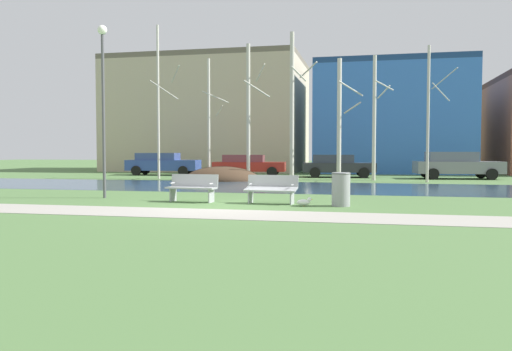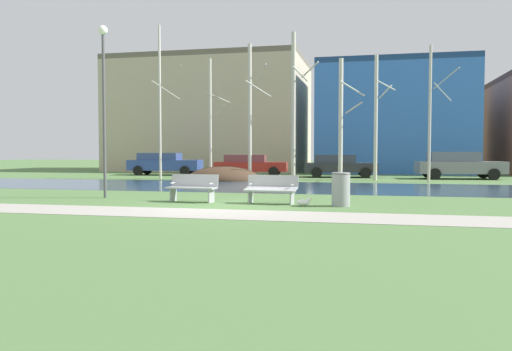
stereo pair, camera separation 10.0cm
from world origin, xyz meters
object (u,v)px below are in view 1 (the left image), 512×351
Objects in this scene: bench_right at (271,188)px; parked_wagon_fourth_grey at (456,165)px; parked_hatch_third_dark at (337,165)px; trash_bin at (341,189)px; parked_sedan_second_red at (248,165)px; streetlamp at (103,85)px; seagull at (304,202)px; parked_van_nearest_blue at (162,163)px; bench_left at (192,187)px.

bench_right is 17.65m from parked_wagon_fourth_grey.
parked_hatch_third_dark is 6.82m from parked_wagon_fourth_grey.
trash_bin is at bearing -109.78° from parked_wagon_fourth_grey.
parked_sedan_second_red is 12.44m from parked_wagon_fourth_grey.
streetlamp is (-5.94, 0.64, 3.39)m from bench_right.
streetlamp is at bearing 173.58° from trash_bin.
parked_hatch_third_dark is at bearing -0.77° from parked_sedan_second_red.
parked_wagon_fourth_grey is (5.77, 16.05, 0.31)m from trash_bin.
seagull is 16.86m from parked_hatch_third_dark.
seagull is (-1.03, -0.33, -0.38)m from trash_bin.
parked_van_nearest_blue is 18.41m from parked_wagon_fourth_grey.
parked_van_nearest_blue is at bearing 122.32° from bench_right.
bench_right is 1.67× the size of trash_bin.
bench_left is at bearing -83.02° from parked_sedan_second_red.
streetlamp is at bearing -95.08° from parked_sedan_second_red.
trash_bin is 0.22× the size of parked_hatch_third_dark.
parked_van_nearest_blue is 1.04× the size of parked_sedan_second_red.
parked_sedan_second_red reaches higher than seagull.
parked_wagon_fourth_grey reaches higher than bench_left.
parked_hatch_third_dark is (5.63, -0.08, 0.00)m from parked_sedan_second_red.
bench_left is 0.36× the size of parked_hatch_third_dark.
bench_right is 2.13m from trash_bin.
trash_bin is at bearing -53.20° from parked_van_nearest_blue.
parked_van_nearest_blue is 11.60m from parked_hatch_third_dark.
parked_sedan_second_red is (-5.62, 16.92, 0.60)m from seagull.
streetlamp is at bearing 169.34° from bench_left.
parked_wagon_fourth_grey is at bearing -2.50° from parked_sedan_second_red.
trash_bin reaches higher than bench_right.
bench_left is 0.28× the size of streetlamp.
bench_left is 3.49× the size of seagull.
streetlamp is at bearing 173.86° from bench_right.
seagull is at bearing -9.99° from streetlamp.
parked_van_nearest_blue reaches higher than bench_right.
parked_hatch_third_dark is at bearing 89.98° from seagull.
trash_bin is 2.10× the size of seagull.
parked_sedan_second_red is at bearing 111.86° from trash_bin.
streetlamp is 1.19× the size of parked_van_nearest_blue.
parked_van_nearest_blue is (-10.51, 16.60, 0.32)m from bench_right.
parked_hatch_third_dark reaches higher than seagull.
bench_left is at bearing -102.59° from parked_hatch_third_dark.
bench_left is 0.35× the size of parked_sedan_second_red.
trash_bin is 16.55m from parked_hatch_third_dark.
bench_left is 3.69m from seagull.
seagull is at bearing -28.91° from bench_right.
parked_van_nearest_blue is (-12.62, 16.87, 0.28)m from trash_bin.
bench_right is 3.49× the size of seagull.
parked_wagon_fourth_grey is at bearing -3.92° from parked_hatch_third_dark.
parked_van_nearest_blue is at bearing 177.30° from parked_sedan_second_red.
trash_bin is 0.20× the size of parked_van_nearest_blue.
trash_bin is 0.21× the size of parked_sedan_second_red.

